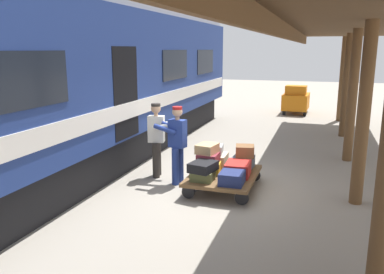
{
  "coord_description": "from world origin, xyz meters",
  "views": [
    {
      "loc": [
        -1.82,
        7.72,
        2.89
      ],
      "look_at": [
        0.62,
        0.35,
        1.15
      ],
      "focal_mm": 36.72,
      "sensor_mm": 36.0,
      "label": 1
    }
  ],
  "objects_px": {
    "suitcase_slate_roller": "(243,163)",
    "porter_in_overalls": "(177,142)",
    "luggage_cart": "(224,176)",
    "suitcase_gray_aluminum": "(215,149)",
    "suitcase_navy_fabric": "(233,177)",
    "porter_by_door": "(157,137)",
    "suitcase_cream_canvas": "(216,160)",
    "suitcase_yellow_case": "(210,168)",
    "baggage_tug": "(296,100)",
    "suitcase_olive_duffel": "(203,175)",
    "suitcase_red_plastic": "(238,169)",
    "suitcase_black_hardshell": "(203,167)",
    "suitcase_brown_leather": "(245,151)",
    "train_car": "(68,86)",
    "suitcase_burgundy_valise": "(208,158)",
    "suitcase_tan_vintage": "(207,149)"
  },
  "relations": [
    {
      "from": "suitcase_olive_duffel",
      "to": "baggage_tug",
      "type": "distance_m",
      "value": 11.31
    },
    {
      "from": "suitcase_navy_fabric",
      "to": "porter_by_door",
      "type": "xyz_separation_m",
      "value": [
        1.96,
        -0.87,
        0.47
      ]
    },
    {
      "from": "luggage_cart",
      "to": "suitcase_burgundy_valise",
      "type": "height_order",
      "value": "suitcase_burgundy_valise"
    },
    {
      "from": "suitcase_red_plastic",
      "to": "suitcase_gray_aluminum",
      "type": "height_order",
      "value": "suitcase_gray_aluminum"
    },
    {
      "from": "train_car",
      "to": "suitcase_yellow_case",
      "type": "bearing_deg",
      "value": 179.13
    },
    {
      "from": "luggage_cart",
      "to": "porter_by_door",
      "type": "xyz_separation_m",
      "value": [
        1.66,
        -0.37,
        0.64
      ]
    },
    {
      "from": "suitcase_cream_canvas",
      "to": "suitcase_gray_aluminum",
      "type": "height_order",
      "value": "suitcase_gray_aluminum"
    },
    {
      "from": "suitcase_tan_vintage",
      "to": "porter_in_overalls",
      "type": "relative_size",
      "value": 0.27
    },
    {
      "from": "suitcase_olive_duffel",
      "to": "suitcase_tan_vintage",
      "type": "xyz_separation_m",
      "value": [
        0.06,
        -0.49,
        0.42
      ]
    },
    {
      "from": "suitcase_cream_canvas",
      "to": "suitcase_gray_aluminum",
      "type": "xyz_separation_m",
      "value": [
        0.03,
        -0.0,
        0.24
      ]
    },
    {
      "from": "luggage_cart",
      "to": "suitcase_brown_leather",
      "type": "relative_size",
      "value": 4.63
    },
    {
      "from": "suitcase_burgundy_valise",
      "to": "suitcase_tan_vintage",
      "type": "height_order",
      "value": "suitcase_tan_vintage"
    },
    {
      "from": "suitcase_yellow_case",
      "to": "baggage_tug",
      "type": "relative_size",
      "value": 0.28
    },
    {
      "from": "suitcase_brown_leather",
      "to": "suitcase_yellow_case",
      "type": "bearing_deg",
      "value": 40.02
    },
    {
      "from": "suitcase_cream_canvas",
      "to": "suitcase_black_hardshell",
      "type": "distance_m",
      "value": 1.04
    },
    {
      "from": "suitcase_navy_fabric",
      "to": "suitcase_tan_vintage",
      "type": "height_order",
      "value": "suitcase_tan_vintage"
    },
    {
      "from": "suitcase_slate_roller",
      "to": "suitcase_navy_fabric",
      "type": "bearing_deg",
      "value": 90.0
    },
    {
      "from": "suitcase_slate_roller",
      "to": "porter_by_door",
      "type": "xyz_separation_m",
      "value": [
        1.96,
        0.13,
        0.46
      ]
    },
    {
      "from": "suitcase_red_plastic",
      "to": "train_car",
      "type": "bearing_deg",
      "value": -0.74
    },
    {
      "from": "suitcase_red_plastic",
      "to": "suitcase_black_hardshell",
      "type": "xyz_separation_m",
      "value": [
        0.59,
        0.53,
        0.15
      ]
    },
    {
      "from": "suitcase_brown_leather",
      "to": "baggage_tug",
      "type": "relative_size",
      "value": 0.23
    },
    {
      "from": "suitcase_navy_fabric",
      "to": "suitcase_slate_roller",
      "type": "relative_size",
      "value": 1.13
    },
    {
      "from": "suitcase_brown_leather",
      "to": "suitcase_gray_aluminum",
      "type": "bearing_deg",
      "value": 3.22
    },
    {
      "from": "suitcase_black_hardshell",
      "to": "baggage_tug",
      "type": "distance_m",
      "value": 11.35
    },
    {
      "from": "porter_by_door",
      "to": "porter_in_overalls",
      "type": "bearing_deg",
      "value": 152.61
    },
    {
      "from": "suitcase_red_plastic",
      "to": "suitcase_slate_roller",
      "type": "height_order",
      "value": "suitcase_red_plastic"
    },
    {
      "from": "suitcase_red_plastic",
      "to": "suitcase_cream_canvas",
      "type": "xyz_separation_m",
      "value": [
        0.6,
        -0.5,
        0.0
      ]
    },
    {
      "from": "luggage_cart",
      "to": "suitcase_brown_leather",
      "type": "xyz_separation_m",
      "value": [
        -0.34,
        -0.54,
        0.44
      ]
    },
    {
      "from": "suitcase_gray_aluminum",
      "to": "suitcase_black_hardshell",
      "type": "bearing_deg",
      "value": 92.45
    },
    {
      "from": "suitcase_black_hardshell",
      "to": "suitcase_burgundy_valise",
      "type": "height_order",
      "value": "suitcase_burgundy_valise"
    },
    {
      "from": "suitcase_slate_roller",
      "to": "suitcase_burgundy_valise",
      "type": "height_order",
      "value": "suitcase_burgundy_valise"
    },
    {
      "from": "luggage_cart",
      "to": "suitcase_cream_canvas",
      "type": "distance_m",
      "value": 0.61
    },
    {
      "from": "suitcase_slate_roller",
      "to": "porter_in_overalls",
      "type": "relative_size",
      "value": 0.33
    },
    {
      "from": "suitcase_brown_leather",
      "to": "porter_in_overalls",
      "type": "relative_size",
      "value": 0.23
    },
    {
      "from": "suitcase_burgundy_valise",
      "to": "suitcase_cream_canvas",
      "type": "bearing_deg",
      "value": -92.97
    },
    {
      "from": "luggage_cart",
      "to": "suitcase_black_hardshell",
      "type": "distance_m",
      "value": 0.69
    },
    {
      "from": "porter_by_door",
      "to": "baggage_tug",
      "type": "height_order",
      "value": "porter_by_door"
    },
    {
      "from": "suitcase_slate_roller",
      "to": "porter_by_door",
      "type": "height_order",
      "value": "porter_by_door"
    },
    {
      "from": "porter_by_door",
      "to": "suitcase_black_hardshell",
      "type": "bearing_deg",
      "value": 146.53
    },
    {
      "from": "luggage_cart",
      "to": "suitcase_gray_aluminum",
      "type": "height_order",
      "value": "suitcase_gray_aluminum"
    },
    {
      "from": "suitcase_navy_fabric",
      "to": "porter_in_overalls",
      "type": "bearing_deg",
      "value": -22.28
    },
    {
      "from": "train_car",
      "to": "suitcase_olive_duffel",
      "type": "relative_size",
      "value": 36.78
    },
    {
      "from": "suitcase_brown_leather",
      "to": "train_car",
      "type": "bearing_deg",
      "value": 6.77
    },
    {
      "from": "suitcase_olive_duffel",
      "to": "suitcase_red_plastic",
      "type": "bearing_deg",
      "value": -140.38
    },
    {
      "from": "suitcase_red_plastic",
      "to": "suitcase_tan_vintage",
      "type": "xyz_separation_m",
      "value": [
        0.66,
        0.01,
        0.38
      ]
    },
    {
      "from": "suitcase_yellow_case",
      "to": "porter_in_overalls",
      "type": "bearing_deg",
      "value": -4.66
    },
    {
      "from": "suitcase_tan_vintage",
      "to": "suitcase_brown_leather",
      "type": "distance_m",
      "value": 0.9
    },
    {
      "from": "train_car",
      "to": "suitcase_brown_leather",
      "type": "height_order",
      "value": "train_car"
    },
    {
      "from": "suitcase_black_hardshell",
      "to": "suitcase_tan_vintage",
      "type": "bearing_deg",
      "value": -82.49
    },
    {
      "from": "suitcase_olive_duffel",
      "to": "suitcase_gray_aluminum",
      "type": "bearing_deg",
      "value": -88.01
    }
  ]
}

